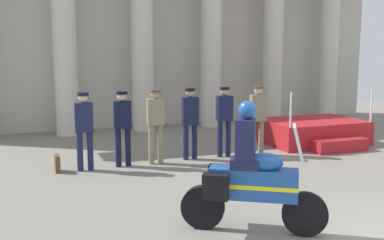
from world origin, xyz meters
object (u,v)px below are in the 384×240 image
at_px(officer_in_row_2, 156,120).
at_px(reviewing_stand, 313,132).
at_px(officer_in_row_1, 123,123).
at_px(officer_in_row_4, 224,116).
at_px(officer_in_row_0, 84,125).
at_px(officer_in_row_5, 258,115).
at_px(motorcycle_with_rider, 248,178).
at_px(officer_in_row_3, 190,118).
at_px(briefcase_on_ground, 57,164).

bearing_deg(officer_in_row_2, reviewing_stand, -166.11).
bearing_deg(officer_in_row_1, officer_in_row_4, -172.54).
relative_size(reviewing_stand, officer_in_row_0, 1.60).
xyz_separation_m(officer_in_row_5, motorcycle_with_rider, (-2.52, -4.28, -0.22)).
xyz_separation_m(reviewing_stand, officer_in_row_5, (-2.19, -0.73, 0.70)).
xyz_separation_m(officer_in_row_3, officer_in_row_5, (1.72, -0.17, 0.01)).
xyz_separation_m(officer_in_row_2, briefcase_on_ground, (-2.19, 0.05, -0.84)).
relative_size(officer_in_row_1, motorcycle_with_rider, 0.89).
relative_size(officer_in_row_2, officer_in_row_3, 1.01).
bearing_deg(motorcycle_with_rider, briefcase_on_ground, 149.84).
relative_size(reviewing_stand, officer_in_row_4, 1.59).
height_order(reviewing_stand, motorcycle_with_rider, motorcycle_with_rider).
distance_m(reviewing_stand, officer_in_row_4, 3.17).
bearing_deg(motorcycle_with_rider, officer_in_row_5, 91.83).
bearing_deg(officer_in_row_2, officer_in_row_1, 4.55).
distance_m(officer_in_row_2, briefcase_on_ground, 2.35).
relative_size(reviewing_stand, officer_in_row_3, 1.59).
distance_m(officer_in_row_1, officer_in_row_5, 3.37).
xyz_separation_m(reviewing_stand, officer_in_row_2, (-4.80, -0.68, 0.70)).
height_order(reviewing_stand, officer_in_row_2, officer_in_row_2).
relative_size(officer_in_row_0, officer_in_row_2, 0.99).
bearing_deg(officer_in_row_0, motorcycle_with_rider, 117.49).
relative_size(reviewing_stand, officer_in_row_1, 1.61).
distance_m(officer_in_row_1, officer_in_row_4, 2.53).
relative_size(officer_in_row_1, officer_in_row_3, 0.99).
bearing_deg(briefcase_on_ground, officer_in_row_5, -1.14).
bearing_deg(officer_in_row_2, officer_in_row_0, 7.71).
bearing_deg(officer_in_row_0, officer_in_row_3, -170.28).
height_order(reviewing_stand, officer_in_row_0, officer_in_row_0).
xyz_separation_m(motorcycle_with_rider, briefcase_on_ground, (-2.28, 4.38, -0.61)).
relative_size(officer_in_row_4, officer_in_row_5, 0.99).
distance_m(officer_in_row_0, briefcase_on_ground, 1.01).
xyz_separation_m(officer_in_row_4, briefcase_on_ground, (-3.96, -0.04, -0.83)).
bearing_deg(officer_in_row_4, officer_in_row_5, 176.31).
xyz_separation_m(officer_in_row_1, briefcase_on_ground, (-1.43, 0.03, -0.82)).
distance_m(officer_in_row_0, officer_in_row_3, 2.50).
bearing_deg(officer_in_row_1, officer_in_row_0, 10.52).
bearing_deg(officer_in_row_1, officer_in_row_2, -175.45).
xyz_separation_m(reviewing_stand, officer_in_row_4, (-3.03, -0.59, 0.70)).
height_order(officer_in_row_5, motorcycle_with_rider, motorcycle_with_rider).
bearing_deg(officer_in_row_2, officer_in_row_4, -171.29).
xyz_separation_m(reviewing_stand, briefcase_on_ground, (-6.99, -0.64, -0.14)).
height_order(officer_in_row_0, motorcycle_with_rider, motorcycle_with_rider).
height_order(officer_in_row_2, motorcycle_with_rider, motorcycle_with_rider).
bearing_deg(officer_in_row_1, reviewing_stand, -167.37).
xyz_separation_m(officer_in_row_0, motorcycle_with_rider, (1.70, -4.28, -0.21)).
relative_size(officer_in_row_4, briefcase_on_ground, 4.76).
relative_size(officer_in_row_3, briefcase_on_ground, 4.74).
height_order(officer_in_row_3, officer_in_row_5, officer_in_row_5).
relative_size(officer_in_row_0, motorcycle_with_rider, 0.89).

